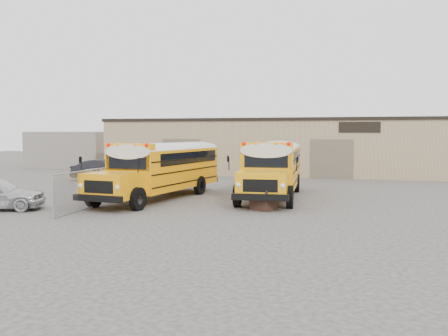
% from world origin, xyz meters
% --- Properties ---
extents(ground, '(120.00, 120.00, 0.00)m').
position_xyz_m(ground, '(0.00, 0.00, 0.00)').
color(ground, '#393634').
rests_on(ground, ground).
extents(warehouse, '(30.20, 10.20, 4.67)m').
position_xyz_m(warehouse, '(-0.00, 19.99, 2.37)').
color(warehouse, tan).
rests_on(warehouse, ground).
extents(chainlink_fence, '(0.07, 18.07, 1.81)m').
position_xyz_m(chainlink_fence, '(-6.00, 3.00, 0.90)').
color(chainlink_fence, '#96989E').
rests_on(chainlink_fence, ground).
extents(distant_building_left, '(8.00, 6.00, 3.60)m').
position_xyz_m(distant_building_left, '(-22.00, 22.00, 1.80)').
color(distant_building_left, gray).
rests_on(distant_building_left, ground).
extents(school_bus_left, '(3.92, 10.52, 3.01)m').
position_xyz_m(school_bus_left, '(-3.37, 7.48, 1.74)').
color(school_bus_left, '#FF9F0C').
rests_on(school_bus_left, ground).
extents(school_bus_right, '(3.26, 10.58, 3.06)m').
position_xyz_m(school_bus_right, '(0.94, 9.86, 1.77)').
color(school_bus_right, '#FFA90E').
rests_on(school_bus_right, ground).
extents(tarp_bundle, '(1.22, 1.17, 1.42)m').
position_xyz_m(tarp_bundle, '(1.76, -1.46, 0.73)').
color(tarp_bundle, black).
rests_on(tarp_bundle, ground).
extents(car_white, '(4.43, 2.34, 1.22)m').
position_xyz_m(car_white, '(-8.61, 5.07, 0.61)').
color(car_white, beige).
rests_on(car_white, ground).
extents(car_dark, '(4.82, 2.07, 1.54)m').
position_xyz_m(car_dark, '(-11.92, 9.34, 0.77)').
color(car_dark, black).
rests_on(car_dark, ground).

